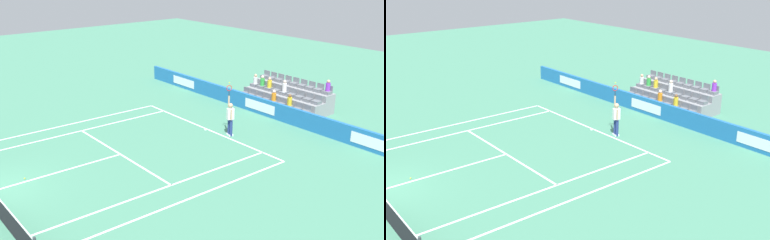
{
  "view_description": "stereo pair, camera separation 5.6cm",
  "coord_description": "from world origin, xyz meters",
  "views": [
    {
      "loc": [
        -18.2,
        3.81,
        8.98
      ],
      "look_at": [
        -0.72,
        -10.24,
        1.1
      ],
      "focal_mm": 43.66,
      "sensor_mm": 36.0,
      "label": 1
    },
    {
      "loc": [
        -18.23,
        3.77,
        8.98
      ],
      "look_at": [
        -0.72,
        -10.24,
        1.1
      ],
      "focal_mm": 43.66,
      "sensor_mm": 36.0,
      "label": 2
    }
  ],
  "objects": [
    {
      "name": "line_doubles_sideline_left",
      "position": [
        5.49,
        -5.95,
        0.0
      ],
      "size": [
        0.1,
        11.89,
        0.01
      ],
      "primitive_type": "cube",
      "color": "white",
      "rests_on": "ground"
    },
    {
      "name": "line_baseline",
      "position": [
        0.0,
        -11.89,
        0.0
      ],
      "size": [
        10.97,
        0.1,
        0.01
      ],
      "primitive_type": "cube",
      "color": "white",
      "rests_on": "ground"
    },
    {
      "name": "line_service",
      "position": [
        0.0,
        -6.4,
        0.0
      ],
      "size": [
        8.23,
        0.1,
        0.01
      ],
      "primitive_type": "cube",
      "color": "white",
      "rests_on": "ground"
    },
    {
      "name": "line_singles_sideline_left",
      "position": [
        4.12,
        -5.95,
        0.0
      ],
      "size": [
        0.1,
        11.89,
        0.01
      ],
      "primitive_type": "cube",
      "color": "white",
      "rests_on": "ground"
    },
    {
      "name": "sponsor_barrier",
      "position": [
        0.0,
        -16.11,
        0.5
      ],
      "size": [
        22.28,
        0.22,
        0.99
      ],
      "color": "#1E66AD",
      "rests_on": "ground"
    },
    {
      "name": "loose_tennis_ball",
      "position": [
        0.25,
        -1.86,
        0.03
      ],
      "size": [
        0.07,
        0.07,
        0.07
      ],
      "primitive_type": "sphere",
      "color": "#D1E533",
      "rests_on": "ground"
    },
    {
      "name": "line_centre_mark",
      "position": [
        0.0,
        -11.79,
        0.0
      ],
      "size": [
        0.1,
        0.2,
        0.01
      ],
      "primitive_type": "cube",
      "color": "white",
      "rests_on": "ground"
    },
    {
      "name": "tennis_player",
      "position": [
        -1.43,
        -12.24,
        0.99
      ],
      "size": [
        0.51,
        0.42,
        2.85
      ],
      "color": "navy",
      "rests_on": "ground"
    },
    {
      "name": "line_singles_sideline_right",
      "position": [
        -4.12,
        -5.95,
        0.0
      ],
      "size": [
        0.1,
        11.89,
        0.01
      ],
      "primitive_type": "cube",
      "color": "white",
      "rests_on": "ground"
    },
    {
      "name": "line_centre_service",
      "position": [
        0.0,
        -3.2,
        0.0
      ],
      "size": [
        0.1,
        6.4,
        0.01
      ],
      "primitive_type": "cube",
      "color": "white",
      "rests_on": "ground"
    },
    {
      "name": "stadium_stand",
      "position": [
        0.0,
        -18.42,
        0.55
      ],
      "size": [
        5.58,
        2.85,
        2.14
      ],
      "color": "gray",
      "rests_on": "ground"
    },
    {
      "name": "line_doubles_sideline_right",
      "position": [
        -5.49,
        -5.95,
        0.0
      ],
      "size": [
        0.1,
        11.89,
        0.01
      ],
      "primitive_type": "cube",
      "color": "white",
      "rests_on": "ground"
    }
  ]
}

